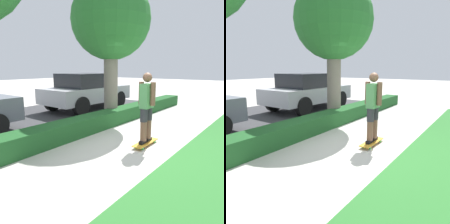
# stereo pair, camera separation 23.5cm
# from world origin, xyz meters

# --- Properties ---
(ground_plane) EXTENTS (60.00, 60.00, 0.00)m
(ground_plane) POSITION_xyz_m (0.00, 0.00, 0.00)
(ground_plane) COLOR #BCB7AD
(street_asphalt) EXTENTS (12.81, 5.00, 0.01)m
(street_asphalt) POSITION_xyz_m (0.00, 4.20, 0.00)
(street_asphalt) COLOR #38383A
(street_asphalt) RESTS_ON ground_plane
(hedge_row) EXTENTS (12.81, 0.60, 0.45)m
(hedge_row) POSITION_xyz_m (0.00, 1.60, 0.23)
(hedge_row) COLOR #1E5123
(hedge_row) RESTS_ON ground_plane
(skateboard) EXTENTS (0.85, 0.24, 0.08)m
(skateboard) POSITION_xyz_m (0.31, -0.24, 0.07)
(skateboard) COLOR gold
(skateboard) RESTS_ON ground_plane
(skater_person) EXTENTS (0.49, 0.41, 1.61)m
(skater_person) POSITION_xyz_m (0.31, -0.24, 0.94)
(skater_person) COLOR black
(skater_person) RESTS_ON skateboard
(tree_mid) EXTENTS (2.55, 2.55, 4.58)m
(tree_mid) POSITION_xyz_m (1.80, 1.93, 3.24)
(tree_mid) COLOR #70665B
(tree_mid) RESTS_ON ground_plane
(parked_car_middle) EXTENTS (3.98, 1.95, 1.56)m
(parked_car_middle) POSITION_xyz_m (2.87, 4.09, 0.82)
(parked_car_middle) COLOR #B7B7BC
(parked_car_middle) RESTS_ON ground_plane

